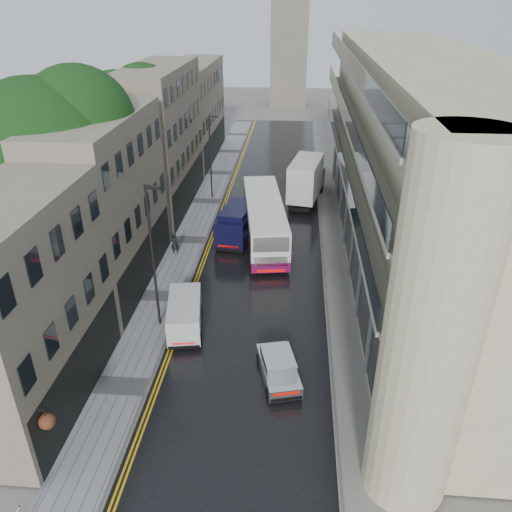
% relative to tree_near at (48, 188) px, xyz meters
% --- Properties ---
extents(road, '(9.00, 85.00, 0.02)m').
position_rel_tree_near_xyz_m(road, '(12.50, 7.50, -6.94)').
color(road, black).
rests_on(road, ground).
extents(left_sidewalk, '(2.70, 85.00, 0.12)m').
position_rel_tree_near_xyz_m(left_sidewalk, '(6.65, 7.50, -6.89)').
color(left_sidewalk, gray).
rests_on(left_sidewalk, ground).
extents(right_sidewalk, '(1.80, 85.00, 0.12)m').
position_rel_tree_near_xyz_m(right_sidewalk, '(17.90, 7.50, -6.89)').
color(right_sidewalk, slate).
rests_on(right_sidewalk, ground).
extents(old_shop_row, '(4.50, 56.00, 12.00)m').
position_rel_tree_near_xyz_m(old_shop_row, '(3.05, 10.00, -0.95)').
color(old_shop_row, gray).
rests_on(old_shop_row, ground).
extents(modern_block, '(8.00, 40.00, 14.00)m').
position_rel_tree_near_xyz_m(modern_block, '(22.80, 6.00, 0.05)').
color(modern_block, beige).
rests_on(modern_block, ground).
extents(tree_near, '(10.56, 10.56, 13.89)m').
position_rel_tree_near_xyz_m(tree_near, '(0.00, 0.00, 0.00)').
color(tree_near, black).
rests_on(tree_near, ground).
extents(tree_far, '(9.24, 9.24, 12.46)m').
position_rel_tree_near_xyz_m(tree_far, '(0.30, 13.00, -0.72)').
color(tree_far, black).
rests_on(tree_far, ground).
extents(cream_bus, '(4.38, 12.14, 3.24)m').
position_rel_tree_near_xyz_m(cream_bus, '(11.77, 4.78, -5.31)').
color(cream_bus, white).
rests_on(cream_bus, road).
extents(white_lorry, '(3.79, 8.18, 4.14)m').
position_rel_tree_near_xyz_m(white_lorry, '(14.47, 15.26, -4.86)').
color(white_lorry, silver).
rests_on(white_lorry, road).
extents(silver_hatchback, '(2.49, 4.01, 1.40)m').
position_rel_tree_near_xyz_m(silver_hatchback, '(13.92, -9.21, -6.23)').
color(silver_hatchback, '#B8B7BD').
rests_on(silver_hatchback, road).
extents(white_van, '(2.48, 4.46, 1.91)m').
position_rel_tree_near_xyz_m(white_van, '(8.20, -5.60, -5.97)').
color(white_van, silver).
rests_on(white_van, road).
extents(navy_van, '(3.01, 5.90, 2.88)m').
position_rel_tree_near_xyz_m(navy_van, '(9.11, 6.48, -5.49)').
color(navy_van, black).
rests_on(navy_van, road).
extents(pedestrian, '(0.68, 0.54, 1.63)m').
position_rel_tree_near_xyz_m(pedestrian, '(6.08, 5.12, -6.01)').
color(pedestrian, black).
rests_on(pedestrian, left_sidewalk).
extents(lamp_post_near, '(0.98, 0.42, 8.54)m').
position_rel_tree_near_xyz_m(lamp_post_near, '(7.18, -3.74, -2.55)').
color(lamp_post_near, black).
rests_on(lamp_post_near, left_sidewalk).
extents(lamp_post_far, '(0.87, 0.27, 7.65)m').
position_rel_tree_near_xyz_m(lamp_post_far, '(6.99, 16.72, -3.00)').
color(lamp_post_far, black).
rests_on(lamp_post_far, left_sidewalk).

